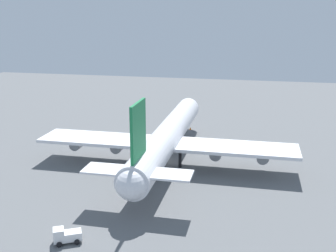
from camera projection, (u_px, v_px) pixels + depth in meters
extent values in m
plane|color=slate|center=(168.00, 162.00, 96.58)|extent=(251.06, 251.06, 0.00)
cylinder|color=silver|center=(168.00, 136.00, 94.88)|extent=(57.13, 6.16, 6.16)
sphere|color=silver|center=(188.00, 108.00, 121.79)|extent=(6.04, 6.04, 6.04)
sphere|color=silver|center=(131.00, 185.00, 67.97)|extent=(5.24, 5.24, 5.24)
cube|color=#1E7F47|center=(138.00, 131.00, 70.14)|extent=(8.00, 0.50, 9.86)
cube|color=silver|center=(165.00, 174.00, 69.95)|extent=(5.14, 9.24, 0.36)
cube|color=silver|center=(110.00, 170.00, 71.95)|extent=(5.14, 9.24, 0.36)
cube|color=silver|center=(235.00, 148.00, 89.30)|extent=(9.71, 27.20, 0.70)
cube|color=silver|center=(100.00, 139.00, 95.58)|extent=(9.71, 27.20, 0.70)
cylinder|color=gray|center=(216.00, 152.00, 91.51)|extent=(4.93, 2.59, 2.59)
cylinder|color=gray|center=(263.00, 155.00, 89.46)|extent=(4.93, 2.59, 2.59)
cylinder|color=gray|center=(119.00, 145.00, 96.13)|extent=(4.93, 2.59, 2.59)
cylinder|color=gray|center=(78.00, 143.00, 98.18)|extent=(4.93, 2.59, 2.59)
cylinder|color=black|center=(182.00, 133.00, 113.37)|extent=(0.70, 0.70, 3.30)
cylinder|color=black|center=(180.00, 160.00, 92.76)|extent=(0.70, 0.70, 3.30)
cylinder|color=black|center=(151.00, 158.00, 94.14)|extent=(0.70, 0.70, 3.30)
cube|color=white|center=(59.00, 235.00, 62.09)|extent=(2.44, 2.33, 2.03)
cube|color=white|center=(73.00, 235.00, 62.74)|extent=(2.89, 3.16, 1.30)
cylinder|color=black|center=(59.00, 238.00, 63.32)|extent=(0.64, 0.87, 0.84)
cylinder|color=black|center=(59.00, 245.00, 61.39)|extent=(0.64, 0.87, 0.84)
cylinder|color=black|center=(76.00, 235.00, 64.00)|extent=(0.64, 0.87, 0.84)
cylinder|color=black|center=(77.00, 242.00, 62.07)|extent=(0.64, 0.87, 0.84)
cone|color=orange|center=(190.00, 128.00, 122.94)|extent=(0.56, 0.56, 0.80)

